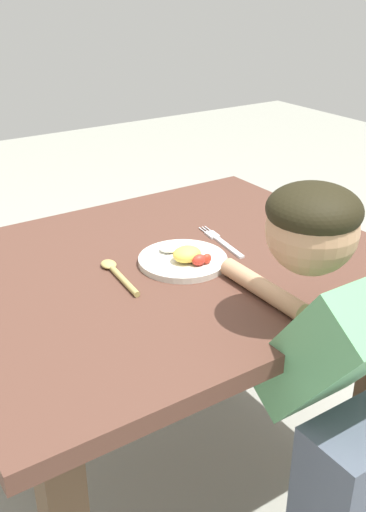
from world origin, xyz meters
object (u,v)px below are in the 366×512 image
(plate, at_px, (184,259))
(spoon, at_px, (117,273))
(fork, at_px, (221,242))
(person, at_px, (335,411))

(plate, bearing_deg, spoon, 168.24)
(plate, distance_m, fork, 0.16)
(fork, xyz_separation_m, spoon, (-0.32, -0.01, 0.00))
(spoon, bearing_deg, person, -151.14)
(spoon, xyz_separation_m, person, (0.22, -0.51, -0.16))
(plate, distance_m, person, 0.50)
(spoon, distance_m, person, 0.57)
(plate, height_order, person, person)
(spoon, height_order, person, person)
(plate, distance_m, spoon, 0.17)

